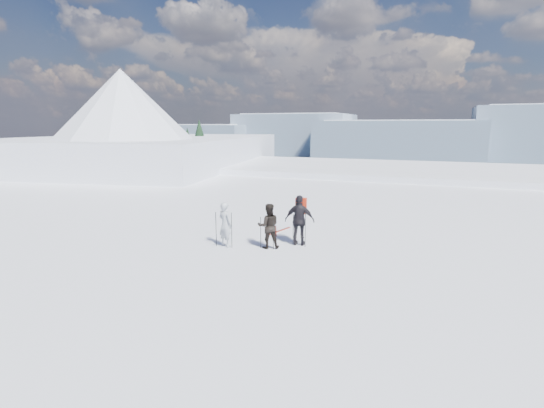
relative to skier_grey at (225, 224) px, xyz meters
The scene contains 9 objects.
lake_basin 28.80m from the skier_grey, 82.38° to the left, with size 820.00×820.00×71.62m.
far_mountain_range 453.68m from the skier_grey, 85.79° to the left, with size 770.00×110.00×53.00m.
near_ridge 35.60m from the skier_grey, 130.32° to the left, with size 31.37×35.68×25.62m.
skier_grey is the anchor object (origin of this frame).
skier_dark 1.58m from the skier_grey, 13.86° to the left, with size 0.79×0.61×1.62m, color black.
skier_pack 2.71m from the skier_grey, 25.34° to the left, with size 1.09×0.45×1.85m, color black.
backpack 3.09m from the skier_grey, 30.24° to the left, with size 0.40×0.22×0.58m, color red.
ski_poles 1.39m from the skier_grey, 17.88° to the left, with size 3.05×1.24×1.33m.
skis_loose 3.00m from the skier_grey, 70.84° to the left, with size 0.74×1.68×0.03m.
Camera 1 is at (3.42, -10.79, 4.36)m, focal length 28.00 mm.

